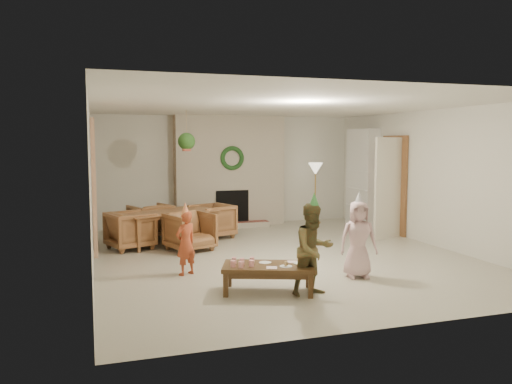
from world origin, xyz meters
name	(u,v)px	position (x,y,z in m)	size (l,w,h in m)	color
floor	(280,256)	(0.00, 0.00, 0.00)	(7.00, 7.00, 0.00)	#B7B29E
ceiling	(281,106)	(0.00, 0.00, 2.50)	(7.00, 7.00, 0.00)	white
wall_back	(228,171)	(0.00, 3.50, 1.25)	(7.00, 7.00, 0.00)	silver
wall_front	(402,207)	(0.00, -3.50, 1.25)	(7.00, 7.00, 0.00)	silver
wall_left	(91,187)	(-3.00, 0.00, 1.25)	(7.00, 7.00, 0.00)	silver
wall_right	(433,178)	(3.00, 0.00, 1.25)	(7.00, 7.00, 0.00)	silver
fireplace_mass	(230,171)	(0.00, 3.30, 1.25)	(2.50, 0.40, 2.50)	brown
fireplace_hearth	(234,225)	(0.00, 2.95, 0.06)	(1.60, 0.30, 0.12)	maroon
fireplace_firebox	(232,207)	(0.00, 3.12, 0.45)	(0.75, 0.12, 0.75)	black
fireplace_wreath	(232,158)	(0.00, 3.07, 1.55)	(0.54, 0.54, 0.10)	#19441B
floor_lamp_base	(315,222)	(2.00, 3.00, 0.01)	(0.27, 0.27, 0.03)	gold
floor_lamp_post	(315,195)	(2.00, 3.00, 0.67)	(0.03, 0.03, 1.28)	gold
floor_lamp_shade	(315,169)	(2.00, 3.00, 1.28)	(0.34, 0.34, 0.29)	beige
bookshelf_carcass	(362,178)	(2.84, 2.30, 1.10)	(0.30, 1.00, 2.20)	white
bookshelf_shelf_a	(361,206)	(2.82, 2.30, 0.45)	(0.30, 0.92, 0.03)	white
bookshelf_shelf_b	(361,189)	(2.82, 2.30, 0.85)	(0.30, 0.92, 0.03)	white
bookshelf_shelf_c	(362,171)	(2.82, 2.30, 1.25)	(0.30, 0.92, 0.03)	white
bookshelf_shelf_d	(362,154)	(2.82, 2.30, 1.65)	(0.30, 0.92, 0.03)	white
books_row_lower	(364,201)	(2.80, 2.15, 0.59)	(0.20, 0.40, 0.24)	#AF4220
books_row_mid	(360,183)	(2.80, 2.35, 0.99)	(0.20, 0.44, 0.24)	navy
books_row_upper	(363,166)	(2.80, 2.20, 1.38)	(0.20, 0.36, 0.22)	gold
door_frame	(394,185)	(2.96, 1.20, 1.02)	(0.05, 0.86, 2.04)	brown
door_leaf	(388,188)	(2.58, 0.82, 1.00)	(0.05, 0.80, 2.00)	beige
curtain_panel	(94,185)	(-2.96, 0.20, 1.25)	(0.06, 1.20, 2.00)	beige
dining_table	(169,228)	(-1.64, 1.59, 0.31)	(1.75, 0.98, 0.61)	brown
dining_chair_near	(190,231)	(-1.37, 0.86, 0.34)	(0.73, 0.75, 0.68)	brown
dining_chair_far	(151,221)	(-1.90, 2.31, 0.34)	(0.73, 0.75, 0.68)	brown
dining_chair_left	(131,230)	(-2.36, 1.32, 0.34)	(0.73, 0.75, 0.68)	brown
dining_chair_right	(212,221)	(-0.73, 1.92, 0.34)	(0.73, 0.75, 0.68)	brown
hanging_plant_cord	(186,129)	(-1.30, 1.50, 2.15)	(0.01, 0.01, 0.70)	tan
hanging_plant_pot	(187,148)	(-1.30, 1.50, 1.80)	(0.16, 0.16, 0.12)	#B04938
hanging_plant_foliage	(187,141)	(-1.30, 1.50, 1.92)	(0.32, 0.32, 0.32)	#1E4517
coffee_table_top	(268,267)	(-0.88, -1.92, 0.33)	(1.15, 0.58, 0.05)	#4C3219
coffee_table_apron	(268,272)	(-0.88, -1.92, 0.27)	(1.06, 0.49, 0.07)	#4C3219
coffee_leg_fl	(226,285)	(-1.45, -1.96, 0.15)	(0.06, 0.06, 0.30)	#4C3219
coffee_leg_fr	(311,286)	(-0.47, -2.32, 0.15)	(0.06, 0.06, 0.30)	#4C3219
coffee_leg_bl	(229,275)	(-1.29, -1.52, 0.15)	(0.06, 0.06, 0.30)	#4C3219
coffee_leg_br	(308,276)	(-0.30, -1.88, 0.15)	(0.06, 0.06, 0.30)	#4C3219
cup_a	(233,264)	(-1.34, -1.89, 0.39)	(0.06, 0.06, 0.08)	white
cup_b	(234,261)	(-1.28, -1.72, 0.39)	(0.06, 0.06, 0.08)	white
cup_c	(241,265)	(-1.25, -1.97, 0.39)	(0.06, 0.06, 0.08)	white
cup_d	(242,261)	(-1.19, -1.80, 0.39)	(0.06, 0.06, 0.08)	white
cup_e	(251,263)	(-1.11, -1.94, 0.39)	(0.06, 0.06, 0.08)	white
cup_f	(252,260)	(-1.05, -1.78, 0.39)	(0.06, 0.06, 0.08)	white
plate_a	(265,262)	(-0.88, -1.80, 0.36)	(0.16, 0.16, 0.01)	white
plate_b	(286,266)	(-0.70, -2.08, 0.36)	(0.16, 0.16, 0.01)	white
plate_c	(299,263)	(-0.47, -1.97, 0.36)	(0.16, 0.16, 0.01)	white
food_scoop	(286,264)	(-0.70, -2.08, 0.39)	(0.06, 0.06, 0.06)	tan
napkin_left	(272,268)	(-0.89, -2.08, 0.36)	(0.13, 0.13, 0.01)	#F1B2C8
napkin_right	(292,262)	(-0.53, -1.87, 0.36)	(0.13, 0.13, 0.01)	#F1B2C8
child_red	(186,243)	(-1.73, -0.76, 0.46)	(0.34, 0.22, 0.93)	#A94324
party_hat_red	(185,208)	(-1.73, -0.76, 0.97)	(0.13, 0.13, 0.18)	#EFC54F
child_plaid	(314,249)	(-0.38, -2.21, 0.58)	(0.56, 0.44, 1.16)	brown
party_hat_plaid	(314,200)	(-0.38, -2.21, 1.20)	(0.14, 0.14, 0.19)	green
child_pink	(358,239)	(0.57, -1.62, 0.54)	(0.53, 0.35, 1.09)	beige
party_hat_pink	(359,198)	(0.57, -1.62, 1.13)	(0.14, 0.14, 0.20)	#BBBCC3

